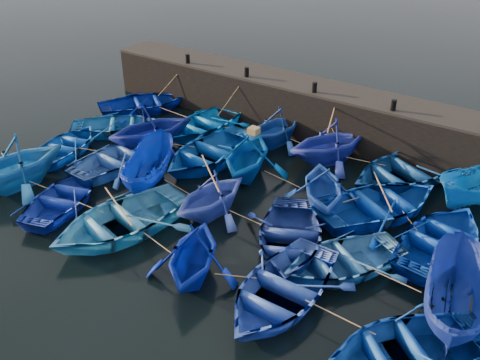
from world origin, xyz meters
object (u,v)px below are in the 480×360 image
Objects in this scene: boat_13 at (67,145)px; boat_20 at (13,162)px; boat_8 at (209,151)px; boat_0 at (144,103)px; wooden_crate at (254,131)px.

boat_13 is 3.49m from boat_20.
boat_13 is at bearing -148.84° from boat_8.
boat_20 is at bearing 131.76° from boat_0.
boat_8 is 1.23× the size of boat_20.
wooden_crate reaches higher than boat_0.
boat_13 is at bearing 111.21° from boat_20.
boat_8 is 8.60m from boat_20.
boat_20 is at bearing -141.19° from wooden_crate.
boat_13 is 10.00× the size of wooden_crate.
wooden_crate reaches higher than boat_8.
boat_8 is 3.09m from wooden_crate.
boat_8 is 1.29× the size of boat_13.
boat_8 is at bearing -167.84° from boat_13.
boat_8 is at bearing 58.60° from boat_20.
wooden_crate is at bearing -163.07° from boat_0.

